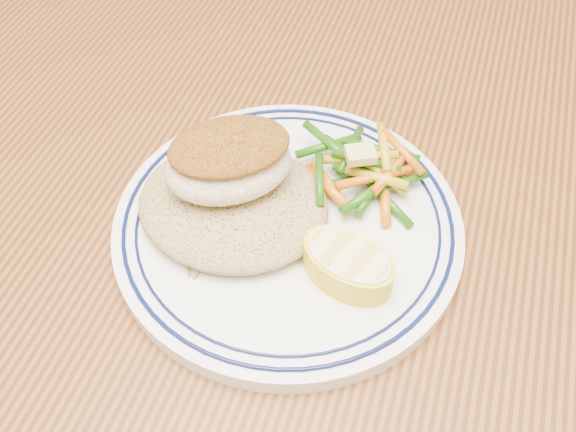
{
  "coord_description": "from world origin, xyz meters",
  "views": [
    {
      "loc": [
        0.05,
        -0.33,
        1.14
      ],
      "look_at": [
        -0.05,
        -0.04,
        0.77
      ],
      "focal_mm": 40.0,
      "sensor_mm": 36.0,
      "label": 1
    }
  ],
  "objects_px": {
    "dining_table": "(350,278)",
    "lemon_wedge": "(348,264)",
    "fish_fillet": "(229,161)",
    "vegetable_pile": "(367,171)",
    "plate": "(288,225)",
    "rice_pilaf": "(233,201)"
  },
  "relations": [
    {
      "from": "rice_pilaf",
      "to": "vegetable_pile",
      "type": "distance_m",
      "value": 0.11
    },
    {
      "from": "plate",
      "to": "rice_pilaf",
      "type": "bearing_deg",
      "value": -171.79
    },
    {
      "from": "dining_table",
      "to": "fish_fillet",
      "type": "relative_size",
      "value": 13.02
    },
    {
      "from": "plate",
      "to": "rice_pilaf",
      "type": "relative_size",
      "value": 1.82
    },
    {
      "from": "lemon_wedge",
      "to": "dining_table",
      "type": "bearing_deg",
      "value": 96.03
    },
    {
      "from": "plate",
      "to": "fish_fillet",
      "type": "bearing_deg",
      "value": 174.55
    },
    {
      "from": "rice_pilaf",
      "to": "fish_fillet",
      "type": "height_order",
      "value": "fish_fillet"
    },
    {
      "from": "vegetable_pile",
      "to": "lemon_wedge",
      "type": "relative_size",
      "value": 1.36
    },
    {
      "from": "dining_table",
      "to": "plate",
      "type": "bearing_deg",
      "value": -140.16
    },
    {
      "from": "fish_fillet",
      "to": "plate",
      "type": "bearing_deg",
      "value": -5.45
    },
    {
      "from": "fish_fillet",
      "to": "rice_pilaf",
      "type": "bearing_deg",
      "value": -64.04
    },
    {
      "from": "vegetable_pile",
      "to": "rice_pilaf",
      "type": "bearing_deg",
      "value": -144.79
    },
    {
      "from": "plate",
      "to": "vegetable_pile",
      "type": "relative_size",
      "value": 2.44
    },
    {
      "from": "dining_table",
      "to": "lemon_wedge",
      "type": "xyz_separation_m",
      "value": [
        0.01,
        -0.07,
        0.13
      ]
    },
    {
      "from": "rice_pilaf",
      "to": "lemon_wedge",
      "type": "relative_size",
      "value": 1.82
    },
    {
      "from": "dining_table",
      "to": "fish_fillet",
      "type": "xyz_separation_m",
      "value": [
        -0.09,
        -0.03,
        0.16
      ]
    },
    {
      "from": "lemon_wedge",
      "to": "vegetable_pile",
      "type": "bearing_deg",
      "value": 95.41
    },
    {
      "from": "vegetable_pile",
      "to": "lemon_wedge",
      "type": "height_order",
      "value": "vegetable_pile"
    },
    {
      "from": "dining_table",
      "to": "fish_fillet",
      "type": "distance_m",
      "value": 0.19
    },
    {
      "from": "plate",
      "to": "lemon_wedge",
      "type": "bearing_deg",
      "value": -32.62
    },
    {
      "from": "dining_table",
      "to": "lemon_wedge",
      "type": "relative_size",
      "value": 18.88
    },
    {
      "from": "dining_table",
      "to": "fish_fillet",
      "type": "bearing_deg",
      "value": -159.61
    }
  ]
}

